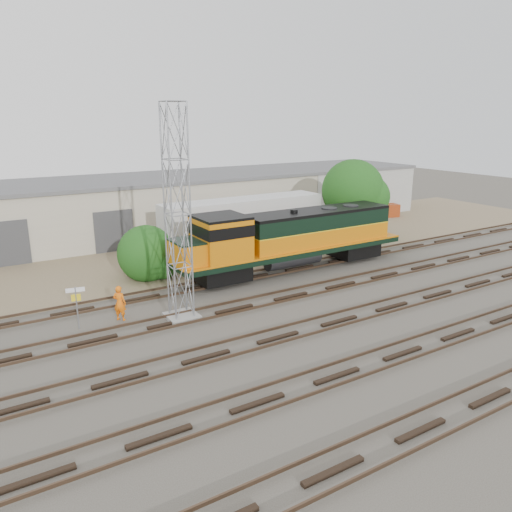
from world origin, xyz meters
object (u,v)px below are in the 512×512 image
locomotive (290,238)px  semi_trailer (247,218)px  signal_tower (178,219)px  worker (120,303)px

locomotive → semi_trailer: (0.50, 6.80, 0.23)m
locomotive → signal_tower: (-10.08, -3.95, 3.11)m
locomotive → semi_trailer: bearing=85.8°
worker → semi_trailer: (13.55, 9.28, 1.72)m
locomotive → worker: bearing=-169.2°
locomotive → semi_trailer: locomotive is taller
locomotive → worker: 13.37m
locomotive → signal_tower: size_ratio=1.57×
worker → semi_trailer: 16.51m
signal_tower → semi_trailer: bearing=45.5°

